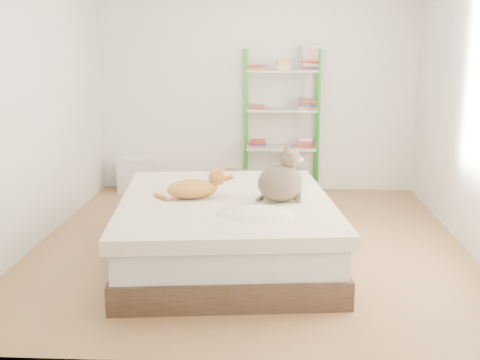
# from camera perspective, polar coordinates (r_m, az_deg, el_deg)

# --- Properties ---
(room) EXTENTS (3.81, 4.21, 2.61)m
(room) POSITION_cam_1_polar(r_m,az_deg,el_deg) (5.19, 1.00, 7.74)
(room) COLOR #A87449
(room) RESTS_ON ground
(bed) EXTENTS (1.90, 2.27, 0.54)m
(bed) POSITION_cam_1_polar(r_m,az_deg,el_deg) (4.95, -1.34, -4.74)
(bed) COLOR brown
(bed) RESTS_ON ground
(orange_cat) EXTENTS (0.54, 0.39, 0.20)m
(orange_cat) POSITION_cam_1_polar(r_m,az_deg,el_deg) (4.86, -4.55, -0.60)
(orange_cat) COLOR gold
(orange_cat) RESTS_ON bed
(grey_cat) EXTENTS (0.42, 0.37, 0.44)m
(grey_cat) POSITION_cam_1_polar(r_m,az_deg,el_deg) (4.73, 3.84, 0.51)
(grey_cat) COLOR #71614B
(grey_cat) RESTS_ON bed
(shelf_unit) EXTENTS (0.89, 0.36, 1.74)m
(shelf_unit) POSITION_cam_1_polar(r_m,az_deg,el_deg) (7.11, 4.01, 5.26)
(shelf_unit) COLOR #278E29
(shelf_unit) RESTS_ON ground
(cardboard_box) EXTENTS (0.66, 0.69, 0.42)m
(cardboard_box) POSITION_cam_1_polar(r_m,az_deg,el_deg) (6.64, -0.13, -0.89)
(cardboard_box) COLOR #8F6446
(cardboard_box) RESTS_ON ground
(white_bin) EXTENTS (0.39, 0.35, 0.41)m
(white_bin) POSITION_cam_1_polar(r_m,az_deg,el_deg) (7.38, -10.05, 0.50)
(white_bin) COLOR white
(white_bin) RESTS_ON ground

